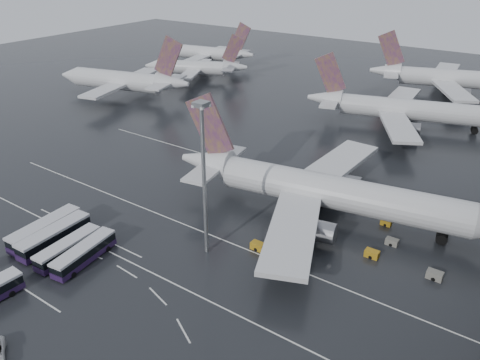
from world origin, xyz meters
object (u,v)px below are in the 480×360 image
Objects in this scene: bus_row_near_a at (45,229)px; gse_cart_belly_b at (392,242)px; airliner_gate_b at (403,110)px; gse_cart_belly_a at (372,254)px; jet_remote_mid at (197,68)px; bus_row_near_d at (84,253)px; gse_cart_belly_c at (258,246)px; gse_cart_belly_e at (386,222)px; floodlight_mast at (204,163)px; airliner_main at (323,191)px; bus_row_near_b at (54,236)px; gse_cart_belly_d at (435,275)px; jet_remote_west at (125,81)px; airliner_gate_c at (452,79)px; bus_row_near_c at (68,248)px; jet_remote_far at (209,53)px.

gse_cart_belly_b is at bearing -60.50° from bus_row_near_a.
bus_row_near_a is (-33.53, -94.00, -3.12)m from airliner_gate_b.
jet_remote_mid is at bearing 143.21° from gse_cart_belly_a.
airliner_gate_b is 82.40m from jet_remote_mid.
airliner_gate_b is 4.48× the size of bus_row_near_d.
gse_cart_belly_c reaches higher than gse_cart_belly_e.
jet_remote_mid is 122.83m from gse_cart_belly_a.
floodlight_mast reaches higher than bus_row_near_d.
airliner_main is at bearing 172.68° from gse_cart_belly_b.
jet_remote_mid is 1.47× the size of floodlight_mast.
bus_row_near_b is 59.94m from gse_cart_belly_e.
gse_cart_belly_d is (48.62, 28.46, -1.01)m from bus_row_near_d.
airliner_main reaches higher than bus_row_near_a.
bus_row_near_a is (48.54, -101.36, -2.72)m from jet_remote_mid.
gse_cart_belly_c is 25.53m from gse_cart_belly_e.
jet_remote_west is at bearing 149.89° from gse_cart_belly_c.
gse_cart_belly_e is (-3.03, 5.75, -0.05)m from gse_cart_belly_b.
airliner_gate_c is at bearing -157.53° from jet_remote_west.
jet_remote_mid is 116.97m from bus_row_near_c.
bus_row_near_a is at bearing 105.34° from jet_remote_far.
gse_cart_belly_a is at bearing -92.62° from airliner_gate_b.
bus_row_near_a is (60.59, -124.07, -3.00)m from jet_remote_far.
airliner_main is 24.67m from gse_cart_belly_d.
gse_cart_belly_b is (14.37, -103.93, -4.63)m from airliner_gate_c.
bus_row_near_a is at bearing 90.63° from jet_remote_mid.
gse_cart_belly_d is 1.25× the size of gse_cart_belly_e.
airliner_gate_c is at bearing 69.05° from airliner_gate_b.
jet_remote_far is 17.77× the size of gse_cart_belly_d.
gse_cart_belly_d is at bearing -65.96° from bus_row_near_b.
gse_cart_belly_d is at bearing 0.56° from gse_cart_belly_a.
jet_remote_far is at bearing 141.42° from gse_cart_belly_d.
gse_cart_belly_e is (22.29, 25.81, -16.13)m from floodlight_mast.
bus_row_near_c is at bearing -141.56° from gse_cart_belly_c.
bus_row_near_d is at bearing -96.18° from bus_row_near_a.
gse_cart_belly_b is at bearing -62.19° from gse_cart_belly_e.
airliner_main reaches higher than bus_row_near_d.
airliner_main is 2.40× the size of floodlight_mast.
airliner_gate_b reaches higher than jet_remote_mid.
jet_remote_west is 21.39× the size of gse_cart_belly_a.
airliner_gate_c is 26.79× the size of gse_cart_belly_b.
bus_row_near_c is 27.56m from floodlight_mast.
jet_remote_far reaches higher than bus_row_near_c.
gse_cart_belly_d is at bearing 18.69° from gse_cart_belly_c.
airliner_main is at bearing 117.27° from jet_remote_mid.
bus_row_near_d is (-22.21, -94.53, -3.32)m from airliner_gate_b.
bus_row_near_b is 5.64× the size of gse_cart_belly_d.
bus_row_near_a is 1.11× the size of bus_row_near_d.
jet_remote_west is at bearing 160.17° from gse_cart_belly_d.
bus_row_near_a is at bearing -155.01° from gse_cart_belly_d.
jet_remote_mid reaches higher than gse_cart_belly_d.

